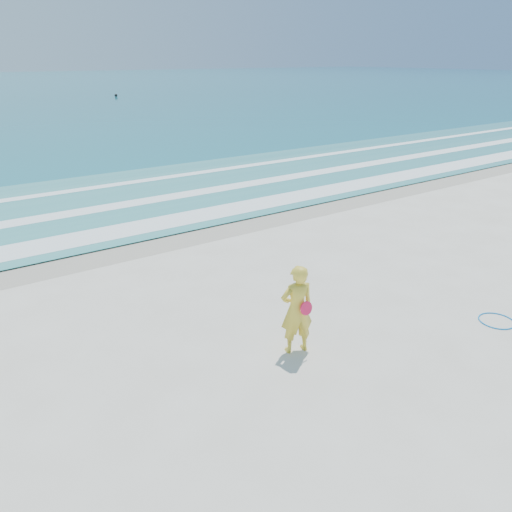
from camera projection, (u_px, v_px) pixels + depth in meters
ground at (373, 379)px, 8.92m from camera, size 400.00×400.00×0.00m
wet_sand at (159, 239)px, 15.74m from camera, size 400.00×2.40×0.00m
shallow at (104, 202)px, 19.52m from camera, size 400.00×10.00×0.01m
foam_near at (142, 227)px, 16.71m from camera, size 400.00×1.40×0.01m
foam_mid at (111, 207)px, 18.91m from camera, size 400.00×0.90×0.01m
foam_far at (84, 189)px, 21.41m from camera, size 400.00×0.60×0.01m
hoop at (497, 321)px, 10.84m from camera, size 0.79×0.79×0.03m
buoy at (116, 95)px, 69.54m from camera, size 0.41×0.41×0.41m
woman at (297, 309)px, 9.45m from camera, size 0.75×0.59×1.80m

